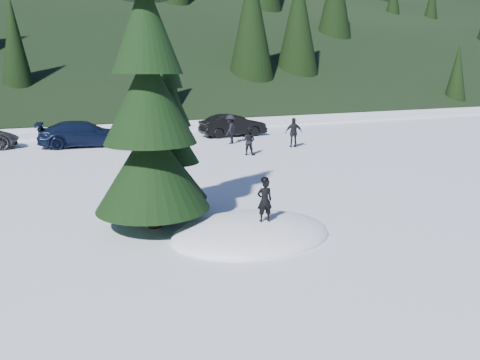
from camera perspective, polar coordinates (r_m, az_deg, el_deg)
name	(u,v)px	position (r m, az deg, el deg)	size (l,w,h in m)	color
ground	(251,235)	(12.82, 1.39, -6.73)	(200.00, 200.00, 0.00)	white
snow_mound	(251,235)	(12.82, 1.39, -6.73)	(4.48, 3.52, 0.96)	white
forest_hillside	(53,3)	(65.48, -21.83, 19.44)	(200.00, 60.00, 25.00)	black
spruce_tall	(149,110)	(13.00, -10.99, 8.34)	(3.20, 3.20, 8.60)	#301D10
spruce_short	(171,145)	(14.75, -8.42, 4.23)	(2.20, 2.20, 5.37)	#301D10
child_skier	(265,200)	(12.28, 3.02, -2.51)	(0.41, 0.27, 1.13)	black
adult_0	(249,141)	(24.75, 1.06, 4.79)	(0.73, 0.57, 1.50)	black
adult_1	(294,133)	(27.44, 6.57, 5.76)	(1.00, 0.42, 1.71)	black
adult_2	(231,129)	(28.63, -1.16, 6.20)	(1.14, 0.66, 1.77)	black
car_3	(84,134)	(29.04, -18.47, 5.37)	(2.11, 5.18, 1.50)	black
car_4	(147,125)	(33.83, -11.25, 6.63)	(1.53, 3.79, 1.29)	#94969C
car_5	(233,125)	(31.99, -0.86, 6.69)	(1.57, 4.51, 1.49)	black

